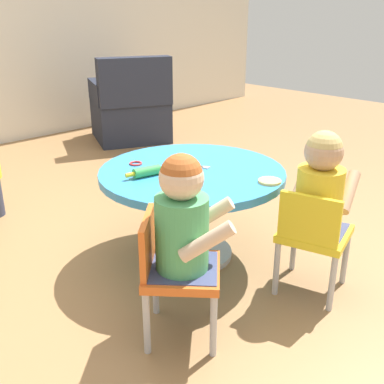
% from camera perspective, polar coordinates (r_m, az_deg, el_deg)
% --- Properties ---
extents(ground_plane, '(10.00, 10.00, 0.00)m').
position_cam_1_polar(ground_plane, '(2.60, 0.00, -7.71)').
color(ground_plane, '#9E7247').
extents(craft_table, '(0.96, 0.96, 0.50)m').
position_cam_1_polar(craft_table, '(2.43, 0.00, 0.37)').
color(craft_table, silver).
rests_on(craft_table, ground).
extents(child_chair_left, '(0.42, 0.42, 0.54)m').
position_cam_1_polar(child_chair_left, '(1.88, -2.28, -9.50)').
color(child_chair_left, '#B7B7BC').
rests_on(child_chair_left, ground).
extents(seated_child_left, '(0.43, 0.44, 0.51)m').
position_cam_1_polar(seated_child_left, '(1.77, -1.11, -3.28)').
color(seated_child_left, '#3F4772').
rests_on(seated_child_left, ground).
extents(child_chair_right, '(0.37, 0.37, 0.54)m').
position_cam_1_polar(child_chair_right, '(2.21, 14.65, -5.13)').
color(child_chair_right, '#B7B7BC').
rests_on(child_chair_right, ground).
extents(seated_child_right, '(0.41, 0.35, 0.51)m').
position_cam_1_polar(seated_child_right, '(2.16, 15.51, 0.66)').
color(seated_child_right, '#3F4772').
rests_on(seated_child_right, ground).
extents(armchair_dark, '(0.93, 0.94, 0.85)m').
position_cam_1_polar(armchair_dark, '(4.80, -7.55, 9.97)').
color(armchair_dark, '#232838').
rests_on(armchair_dark, ground).
extents(rolling_pin, '(0.23, 0.08, 0.05)m').
position_cam_1_polar(rolling_pin, '(2.30, -5.56, 2.54)').
color(rolling_pin, green).
rests_on(rolling_pin, craft_table).
extents(craft_scissors, '(0.10, 0.14, 0.01)m').
position_cam_1_polar(craft_scissors, '(2.44, 0.33, 3.24)').
color(craft_scissors, silver).
rests_on(craft_scissors, craft_table).
extents(playdough_blob_0, '(0.11, 0.11, 0.01)m').
position_cam_1_polar(playdough_blob_0, '(2.25, 9.54, 1.32)').
color(playdough_blob_0, '#F2CC72').
rests_on(playdough_blob_0, craft_table).
extents(cookie_cutter_0, '(0.06, 0.06, 0.01)m').
position_cam_1_polar(cookie_cutter_0, '(2.30, -0.51, 2.09)').
color(cookie_cutter_0, '#4CB259').
rests_on(cookie_cutter_0, craft_table).
extents(cookie_cutter_1, '(0.07, 0.07, 0.01)m').
position_cam_1_polar(cookie_cutter_1, '(2.49, -6.94, 3.52)').
color(cookie_cutter_1, red).
rests_on(cookie_cutter_1, craft_table).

